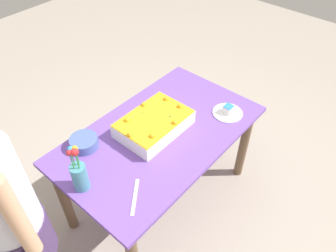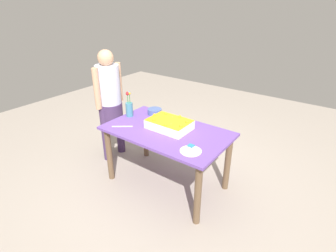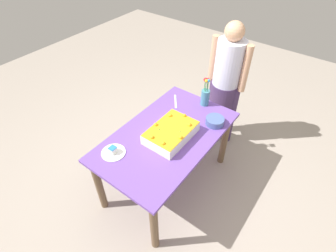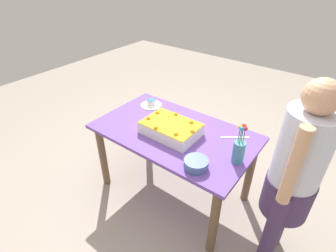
# 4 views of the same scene
# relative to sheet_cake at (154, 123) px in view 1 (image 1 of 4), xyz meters

# --- Properties ---
(ground_plane) EXTENTS (8.00, 8.00, 0.00)m
(ground_plane) POSITION_rel_sheet_cake_xyz_m (0.00, 0.05, -0.78)
(ground_plane) COLOR #A5988B
(dining_table) EXTENTS (1.38, 0.82, 0.72)m
(dining_table) POSITION_rel_sheet_cake_xyz_m (0.00, 0.05, -0.17)
(dining_table) COLOR #6E49A7
(dining_table) RESTS_ON ground_plane
(sheet_cake) EXTENTS (0.47, 0.32, 0.13)m
(sheet_cake) POSITION_rel_sheet_cake_xyz_m (0.00, 0.00, 0.00)
(sheet_cake) COLOR white
(sheet_cake) RESTS_ON dining_table
(serving_plate_with_slice) EXTENTS (0.21, 0.21, 0.07)m
(serving_plate_with_slice) POSITION_rel_sheet_cake_xyz_m (-0.46, 0.28, -0.04)
(serving_plate_with_slice) COLOR white
(serving_plate_with_slice) RESTS_ON dining_table
(cake_knife) EXTENTS (0.20, 0.16, 0.00)m
(cake_knife) POSITION_rel_sheet_cake_xyz_m (0.46, 0.28, -0.05)
(cake_knife) COLOR silver
(cake_knife) RESTS_ON dining_table
(flower_vase) EXTENTS (0.09, 0.09, 0.32)m
(flower_vase) POSITION_rel_sheet_cake_xyz_m (0.61, 0.01, 0.06)
(flower_vase) COLOR teal
(flower_vase) RESTS_ON dining_table
(fruit_bowl) EXTENTS (0.18, 0.18, 0.07)m
(fruit_bowl) POSITION_rel_sheet_cake_xyz_m (0.40, -0.23, -0.02)
(fruit_bowl) COLOR #4D64A1
(fruit_bowl) RESTS_ON dining_table
(person_standing) EXTENTS (0.31, 0.45, 1.49)m
(person_standing) POSITION_rel_sheet_cake_xyz_m (0.99, -0.03, 0.08)
(person_standing) COLOR #46315A
(person_standing) RESTS_ON ground_plane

